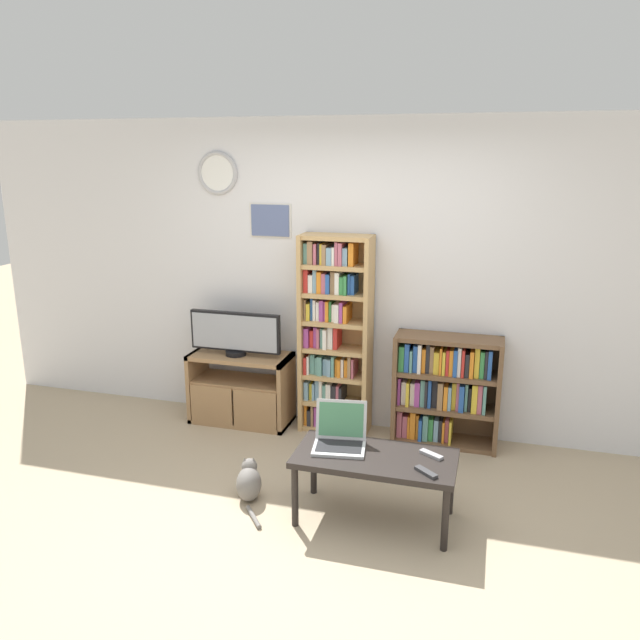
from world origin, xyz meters
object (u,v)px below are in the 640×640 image
tv_stand (241,388)px  bookshelf_short (443,388)px  bookshelf_tall (333,335)px  laptop (340,436)px  remote_near_laptop (426,472)px  cat (249,482)px  television (235,333)px  coffee_table (375,463)px  remote_far_from_laptop (431,454)px

tv_stand → bookshelf_short: size_ratio=0.97×
bookshelf_tall → laptop: bookshelf_tall is taller
remote_near_laptop → cat: remote_near_laptop is taller
television → tv_stand: bearing=20.8°
coffee_table → remote_near_laptop: (0.34, -0.14, 0.06)m
coffee_table → cat: size_ratio=2.16×
bookshelf_tall → laptop: (0.37, -1.21, -0.31)m
coffee_table → bookshelf_tall: bearing=115.8°
laptop → cat: size_ratio=0.80×
tv_stand → bookshelf_short: (1.74, 0.09, 0.16)m
tv_stand → coffee_table: 1.86m
bookshelf_tall → coffee_table: 1.49m
bookshelf_tall → remote_near_laptop: bearing=-56.1°
bookshelf_tall → coffee_table: bearing=-64.2°
bookshelf_short → cat: bookshelf_short is taller
bookshelf_short → remote_far_from_laptop: 1.18m
bookshelf_tall → remote_far_from_laptop: bearing=-51.1°
tv_stand → remote_far_from_laptop: 2.09m
television → cat: (0.58, -1.16, -0.69)m
remote_far_from_laptop → bookshelf_short: bearing=32.6°
bookshelf_short → cat: 1.76m
cat → remote_far_from_laptop: bearing=-13.3°
coffee_table → cat: (-0.88, 0.01, -0.28)m
television → bookshelf_short: television is taller
laptop → bookshelf_short: bearing=56.2°
tv_stand → television: television is taller
bookshelf_short → remote_far_from_laptop: (0.03, -1.18, -0.01)m
remote_near_laptop → tv_stand: bearing=92.5°
laptop → remote_far_from_laptop: size_ratio=2.36×
coffee_table → remote_near_laptop: 0.37m
remote_near_laptop → cat: (-1.21, 0.16, -0.34)m
television → remote_near_laptop: size_ratio=5.33×
bookshelf_tall → remote_far_from_laptop: size_ratio=10.51×
laptop → cat: bearing=177.1°
coffee_table → bookshelf_short: bearing=76.3°
remote_far_from_laptop → remote_near_laptop: bearing=-150.2°
tv_stand → cat: 1.31m
bookshelf_tall → remote_far_from_laptop: (0.96, -1.19, -0.37)m
bookshelf_short → coffee_table: (-0.31, -1.27, -0.07)m
tv_stand → bookshelf_short: bookshelf_short is taller
cat → television: bearing=99.7°
bookshelf_short → remote_near_laptop: size_ratio=5.99×
television → bookshelf_tall: size_ratio=0.48×
bookshelf_tall → laptop: bearing=-72.9°
bookshelf_short → bookshelf_tall: bearing=179.2°
coffee_table → cat: coffee_table is taller
bookshelf_short → remote_far_from_laptop: bookshelf_short is taller
tv_stand → laptop: (1.18, -1.11, 0.21)m
bookshelf_tall → remote_near_laptop: 1.76m
tv_stand → bookshelf_tall: 0.97m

